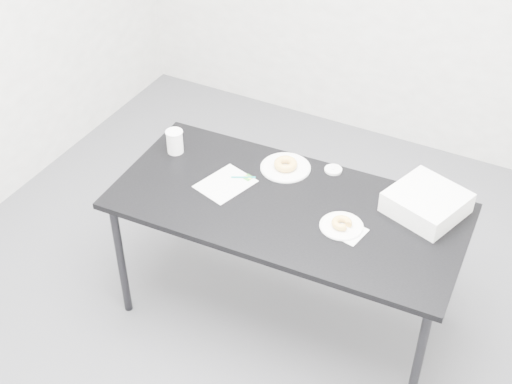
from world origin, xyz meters
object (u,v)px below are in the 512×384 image
at_px(plate_far, 285,168).
at_px(coffee_cup, 175,141).
at_px(table, 287,213).
at_px(pen, 243,177).
at_px(donut_near, 342,223).
at_px(plate_near, 341,226).
at_px(scorecard, 225,184).
at_px(donut_far, 286,164).
at_px(bakery_box, 427,203).

distance_m(plate_far, coffee_cup, 0.59).
bearing_deg(table, plate_far, 115.25).
xyz_separation_m(table, coffee_cup, (-0.70, 0.12, 0.12)).
distance_m(table, pen, 0.30).
height_order(table, donut_near, donut_near).
xyz_separation_m(table, plate_near, (0.29, -0.03, 0.06)).
distance_m(table, plate_near, 0.30).
xyz_separation_m(scorecard, plate_far, (0.21, 0.25, 0.00)).
height_order(scorecard, donut_near, donut_near).
bearing_deg(donut_far, scorecard, -129.06).
bearing_deg(donut_near, donut_far, 145.90).
relative_size(scorecard, bakery_box, 0.83).
bearing_deg(plate_far, donut_near, -34.10).
height_order(pen, coffee_cup, coffee_cup).
bearing_deg(plate_far, donut_far, 0.00).
bearing_deg(bakery_box, table, -138.35).
height_order(table, pen, pen).
distance_m(pen, plate_far, 0.23).
distance_m(scorecard, plate_near, 0.63).
bearing_deg(pen, donut_near, -37.62).
xyz_separation_m(pen, donut_far, (0.15, 0.17, 0.02)).
distance_m(plate_near, coffee_cup, 1.01).
relative_size(donut_near, plate_far, 0.37).
relative_size(plate_near, plate_far, 0.79).
distance_m(scorecard, bakery_box, 0.97).
bearing_deg(donut_near, table, 173.30).
xyz_separation_m(pen, plate_near, (0.57, -0.11, -0.00)).
distance_m(donut_near, plate_far, 0.51).
relative_size(scorecard, plate_far, 1.03).
relative_size(donut_far, coffee_cup, 0.94).
xyz_separation_m(table, bakery_box, (0.60, 0.25, 0.11)).
xyz_separation_m(donut_near, bakery_box, (0.31, 0.29, 0.03)).
bearing_deg(donut_near, coffee_cup, 171.38).
relative_size(plate_near, bakery_box, 0.64).
distance_m(donut_far, bakery_box, 0.73).
bearing_deg(donut_far, table, -62.33).
xyz_separation_m(table, plate_far, (-0.13, 0.25, 0.06)).
xyz_separation_m(table, donut_far, (-0.13, 0.25, 0.08)).
distance_m(table, scorecard, 0.34).
bearing_deg(scorecard, bakery_box, 31.87).
distance_m(plate_far, donut_far, 0.02).
bearing_deg(plate_far, scorecard, -129.06).
height_order(table, coffee_cup, coffee_cup).
relative_size(donut_far, bakery_box, 0.38).
relative_size(pen, donut_far, 1.02).
height_order(pen, bakery_box, bakery_box).
xyz_separation_m(plate_far, donut_far, (0.00, 0.00, 0.02)).
distance_m(donut_near, coffee_cup, 1.01).
xyz_separation_m(plate_near, plate_far, (-0.42, 0.29, -0.00)).
bearing_deg(plate_near, plate_far, 145.90).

